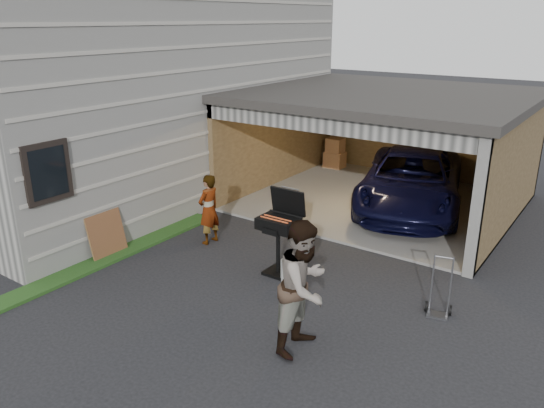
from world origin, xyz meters
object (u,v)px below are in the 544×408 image
Objects in this scene: minivan at (411,183)px; hand_truck at (439,303)px; woman at (209,209)px; plywood_panel at (107,235)px; propane_tank at (288,270)px; bbq_grill at (279,226)px; man at (304,286)px.

minivan is 4.92× the size of hand_truck.
woman reaches higher than plywood_panel.
propane_tank is at bearing -110.83° from minivan.
bbq_grill is at bearing 82.81° from woman.
propane_tank is (2.35, -0.49, -0.56)m from woman.
bbq_grill is at bearing 151.98° from propane_tank.
propane_tank is at bearing -28.02° from bbq_grill.
propane_tank is 0.39× the size of hand_truck.
propane_tank is (-1.35, 1.63, -0.80)m from man.
plywood_panel is at bearing -34.23° from woman.
minivan is 6.69m from man.
woman is at bearing 170.79° from bbq_grill.
plywood_panel is (-4.00, -6.20, -0.25)m from minivan.
minivan is 5.13m from hand_truck.
plywood_panel is (-3.30, -1.38, -0.50)m from bbq_grill.
bbq_grill is 1.74× the size of plywood_panel.
woman is at bearing 165.22° from hand_truck.
man is 4.95× the size of propane_tank.
hand_truck is (5.03, -0.07, -0.56)m from woman.
bbq_grill reaches higher than propane_tank.
plywood_panel is at bearing 84.59° from man.
minivan is at bearing 102.66° from hand_truck.
man is 2.57m from hand_truck.
bbq_grill is 3.61m from plywood_panel.
bbq_grill is (2.05, -0.33, 0.20)m from woman.
propane_tank is at bearing 80.20° from woman.
plywood_panel is (-1.25, -1.71, -0.30)m from woman.
propane_tank is 3.81m from plywood_panel.
propane_tank is at bearing 18.66° from plywood_panel.
bbq_grill is at bearing 22.62° from plywood_panel.
hand_truck is (6.28, 1.63, -0.26)m from plywood_panel.
bbq_grill is 4.01× the size of propane_tank.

